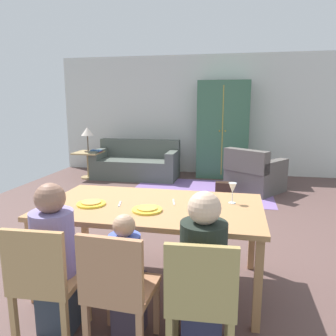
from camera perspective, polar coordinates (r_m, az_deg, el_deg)
name	(u,v)px	position (r m, az deg, el deg)	size (l,w,h in m)	color
ground_plane	(173,216)	(4.97, 0.81, -8.20)	(6.63, 6.24, 0.02)	brown
back_wall	(198,115)	(7.83, 5.26, 9.05)	(6.63, 0.10, 2.70)	silver
dining_table	(153,211)	(2.95, -2.68, -7.46)	(1.90, 1.07, 0.76)	#AE7B4C
plate_near_man	(91,204)	(2.99, -13.09, -6.04)	(0.25, 0.25, 0.02)	yellow
pizza_near_man	(91,202)	(2.99, -13.10, -5.77)	(0.17, 0.17, 0.01)	gold
plate_near_child	(147,210)	(2.77, -3.62, -7.21)	(0.25, 0.25, 0.02)	yellow
pizza_near_child	(147,208)	(2.76, -3.62, -6.91)	(0.17, 0.17, 0.01)	gold
wine_glass	(233,189)	(2.99, 11.05, -3.54)	(0.07, 0.07, 0.19)	silver
fork	(120,204)	(2.97, -8.31, -6.13)	(0.02, 0.15, 0.01)	silver
knife	(174,202)	(2.99, 0.99, -5.88)	(0.01, 0.17, 0.01)	silver
dining_chair_man	(44,278)	(2.47, -20.52, -17.31)	(0.44, 0.44, 0.87)	tan
person_man	(57,263)	(2.59, -18.55, -15.20)	(0.30, 0.41, 1.11)	#354152
dining_chair_child	(118,286)	(2.26, -8.67, -19.51)	(0.44, 0.44, 0.87)	#B27852
person_child	(127,281)	(2.43, -7.04, -18.78)	(0.22, 0.29, 0.92)	#3D3242
dining_chair_woman	(201,296)	(2.16, 5.73, -21.10)	(0.45, 0.45, 0.87)	#A48B4F
person_woman	(203,278)	(2.30, 6.03, -18.32)	(0.30, 0.41, 1.11)	#333658
area_rug	(201,191)	(6.30, 5.69, -3.90)	(2.60, 1.80, 0.01)	#785A98
couch	(136,164)	(7.36, -5.45, 0.68)	(1.84, 0.86, 0.82)	#4C534B
armchair	(254,175)	(6.36, 14.60, -1.15)	(1.19, 1.19, 0.82)	#55504C
armoire	(223,130)	(7.41, 9.44, 6.50)	(1.10, 0.59, 2.10)	#355D45
side_table	(89,161)	(7.47, -13.50, 1.16)	(0.56, 0.56, 0.58)	tan
table_lamp	(87,132)	(7.39, -13.73, 5.99)	(0.26, 0.26, 0.54)	#4B3C2E
book_lower	(96,151)	(7.37, -12.24, 2.80)	(0.22, 0.16, 0.03)	maroon
book_upper	(96,151)	(7.31, -12.28, 2.95)	(0.22, 0.16, 0.03)	#2C4E7C
handbag	(225,189)	(5.95, 9.71, -3.66)	(0.32, 0.16, 0.26)	black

